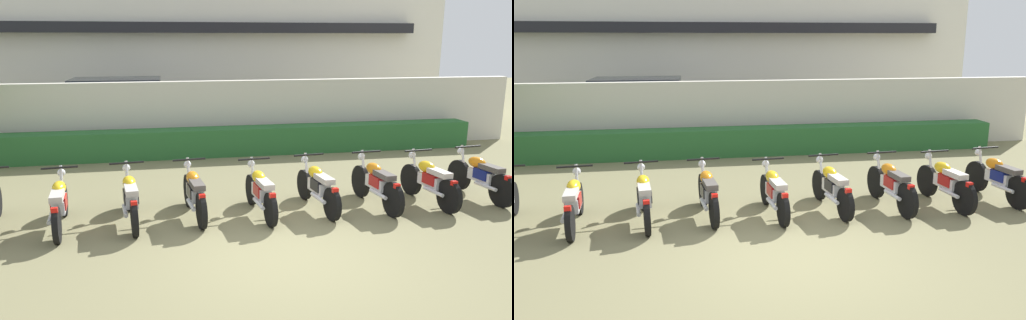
# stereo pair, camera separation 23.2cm
# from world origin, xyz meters

# --- Properties ---
(ground) EXTENTS (60.00, 60.00, 0.00)m
(ground) POSITION_xyz_m (0.00, 0.00, 0.00)
(ground) COLOR olive
(building) EXTENTS (18.63, 6.50, 6.60)m
(building) POSITION_xyz_m (0.00, 14.96, 3.30)
(building) COLOR silver
(building) RESTS_ON ground
(compound_wall) EXTENTS (17.70, 0.30, 1.95)m
(compound_wall) POSITION_xyz_m (0.00, 7.45, 0.98)
(compound_wall) COLOR beige
(compound_wall) RESTS_ON ground
(hedge_row) EXTENTS (14.16, 0.70, 0.74)m
(hedge_row) POSITION_xyz_m (0.00, 6.75, 0.37)
(hedge_row) COLOR #28602D
(hedge_row) RESTS_ON ground
(parked_car) EXTENTS (4.54, 2.16, 1.89)m
(parked_car) POSITION_xyz_m (-2.82, 9.71, 0.94)
(parked_car) COLOR silver
(parked_car) RESTS_ON ground
(motorcycle_in_row_1) EXTENTS (0.60, 1.89, 0.95)m
(motorcycle_in_row_1) POSITION_xyz_m (-3.40, 1.81, 0.44)
(motorcycle_in_row_1) COLOR black
(motorcycle_in_row_1) RESTS_ON ground
(motorcycle_in_row_2) EXTENTS (0.60, 1.94, 0.96)m
(motorcycle_in_row_2) POSITION_xyz_m (-2.26, 1.88, 0.45)
(motorcycle_in_row_2) COLOR black
(motorcycle_in_row_2) RESTS_ON ground
(motorcycle_in_row_3) EXTENTS (0.60, 1.84, 0.96)m
(motorcycle_in_row_3) POSITION_xyz_m (-1.16, 1.96, 0.45)
(motorcycle_in_row_3) COLOR black
(motorcycle_in_row_3) RESTS_ON ground
(motorcycle_in_row_4) EXTENTS (0.60, 1.81, 0.95)m
(motorcycle_in_row_4) POSITION_xyz_m (0.01, 1.83, 0.44)
(motorcycle_in_row_4) COLOR black
(motorcycle_in_row_4) RESTS_ON ground
(motorcycle_in_row_5) EXTENTS (0.60, 1.86, 0.95)m
(motorcycle_in_row_5) POSITION_xyz_m (1.11, 1.94, 0.44)
(motorcycle_in_row_5) COLOR black
(motorcycle_in_row_5) RESTS_ON ground
(motorcycle_in_row_6) EXTENTS (0.60, 1.88, 0.98)m
(motorcycle_in_row_6) POSITION_xyz_m (2.24, 1.89, 0.46)
(motorcycle_in_row_6) COLOR black
(motorcycle_in_row_6) RESTS_ON ground
(motorcycle_in_row_7) EXTENTS (0.60, 1.83, 0.97)m
(motorcycle_in_row_7) POSITION_xyz_m (3.31, 1.85, 0.46)
(motorcycle_in_row_7) COLOR black
(motorcycle_in_row_7) RESTS_ON ground
(motorcycle_in_row_8) EXTENTS (0.60, 1.84, 0.97)m
(motorcycle_in_row_8) POSITION_xyz_m (4.48, 1.97, 0.46)
(motorcycle_in_row_8) COLOR black
(motorcycle_in_row_8) RESTS_ON ground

